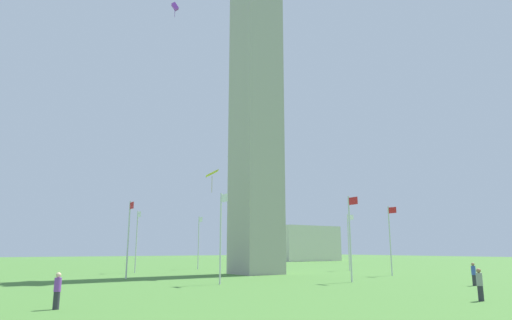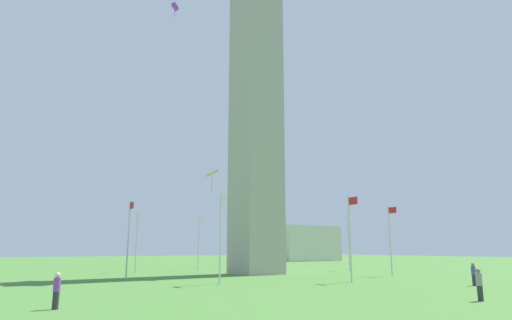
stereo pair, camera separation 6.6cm
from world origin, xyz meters
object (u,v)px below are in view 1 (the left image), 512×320
Objects in this scene: flagpole_n at (350,234)px; flagpole_w at (129,235)px; kite_yellow_diamond at (212,174)px; flagpole_se at (276,240)px; person_blue_shirt at (474,274)px; flagpole_e at (349,239)px; distant_building at (291,244)px; flagpole_ne at (390,237)px; person_gray_shirt at (480,285)px; flagpole_sw at (137,238)px; kite_purple_box at (175,7)px; obelisk_monument at (256,88)px; flagpole_nw at (221,233)px; flagpole_s at (199,240)px; person_purple_shirt at (57,291)px.

flagpole_n is 20.63m from flagpole_w.
flagpole_se is at bearing 126.45° from kite_yellow_diamond.
person_blue_shirt is (32.54, -5.09, -3.16)m from flagpole_se.
distant_building is (-43.83, 24.86, -0.03)m from flagpole_e.
flagpole_se is (-24.90, 10.31, 0.00)m from flagpole_n.
person_blue_shirt is at bearing -23.14° from flagpole_ne.
flagpole_ne is 0.40× the size of distant_building.
flagpole_n is 4.22× the size of person_gray_shirt.
flagpole_w is at bearing -22.50° from flagpole_sw.
flagpole_sw is at bearing -166.26° from kite_yellow_diamond.
flagpole_n is 32.13m from kite_purple_box.
obelisk_monument is at bearing -42.03° from distant_building.
flagpole_w and flagpole_nw have the same top height.
flagpole_n is at bearing 2.77° from person_gray_shirt.
kite_yellow_diamond is at bearing 70.77° from flagpole_w.
person_gray_shirt is (38.32, -14.39, -3.16)m from flagpole_se.
flagpole_w is at bearing -50.95° from distant_building.
flagpole_sw is at bearing -90.00° from flagpole_se.
flagpole_w is 4.22× the size of person_gray_shirt.
flagpole_s is 11.16m from flagpole_sw.
flagpole_se is 0.40× the size of distant_building.
flagpole_se is 4.22× the size of person_gray_shirt.
flagpole_nw is (24.90, -10.31, 0.00)m from flagpole_s.
person_gray_shirt is (17.69, -14.39, -3.16)m from flagpole_ne.
person_blue_shirt is at bearing 52.52° from flagpole_nw.
kite_purple_box is (-11.62, -0.01, 25.95)m from flagpole_nw.
obelisk_monument is 23.11m from flagpole_ne.
obelisk_monument reaches higher than flagpole_s.
flagpole_s and flagpole_w have the same top height.
flagpole_ne reaches higher than person_gray_shirt.
person_blue_shirt is at bearing 33.45° from kite_purple_box.
flagpole_sw is at bearing -134.82° from obelisk_monument.
flagpole_s is 3.14× the size of kite_yellow_diamond.
person_blue_shirt is at bearing 8.07° from flagpole_s.
obelisk_monument is at bearing 135.18° from flagpole_nw.
obelisk_monument is 23.04m from flagpole_s.
person_gray_shirt is 21.72m from person_purple_shirt.
distant_building is (-71.83, 43.52, 3.13)m from person_gray_shirt.
flagpole_w reaches higher than person_blue_shirt.
distant_building is (-29.24, 39.45, -0.03)m from flagpole_s.
flagpole_sw is 11.16m from flagpole_w.
flagpole_sw is (-20.63, -20.63, 0.00)m from flagpole_ne.
flagpole_ne is 26.95m from flagpole_w.
obelisk_monument is 24.74× the size of kite_purple_box.
flagpole_w is 4.11× the size of kite_purple_box.
flagpole_n reaches higher than person_gray_shirt.
kite_yellow_diamond is 0.13× the size of distant_building.
flagpole_e is at bearing 96.79° from kite_yellow_diamond.
flagpole_n reaches higher than person_purple_shirt.
kite_purple_box reaches higher than person_gray_shirt.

